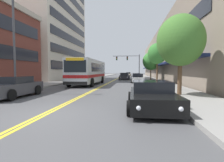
% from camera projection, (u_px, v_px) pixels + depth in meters
% --- Properties ---
extents(ground_plane, '(240.00, 240.00, 0.00)m').
position_uv_depth(ground_plane, '(118.00, 78.00, 43.90)').
color(ground_plane, '#4C4C4F').
extents(sidewalk_left, '(3.24, 106.00, 0.17)m').
position_uv_depth(sidewalk_left, '(91.00, 78.00, 44.73)').
color(sidewalk_left, gray).
rests_on(sidewalk_left, ground_plane).
extents(sidewalk_right, '(3.24, 106.00, 0.17)m').
position_uv_depth(sidewalk_right, '(147.00, 78.00, 43.07)').
color(sidewalk_right, gray).
rests_on(sidewalk_right, ground_plane).
extents(centre_line, '(0.34, 106.00, 0.01)m').
position_uv_depth(centre_line, '(118.00, 78.00, 43.90)').
color(centre_line, yellow).
rests_on(centre_line, ground_plane).
extents(office_tower_left, '(12.08, 20.34, 24.79)m').
position_uv_depth(office_tower_left, '(43.00, 20.00, 36.23)').
color(office_tower_left, beige).
rests_on(office_tower_left, ground_plane).
extents(storefront_row_right, '(9.10, 68.00, 10.76)m').
position_uv_depth(storefront_row_right, '(172.00, 56.00, 42.08)').
color(storefront_row_right, gray).
rests_on(storefront_row_right, ground_plane).
extents(city_bus, '(2.89, 10.85, 3.11)m').
position_uv_depth(city_bus, '(89.00, 71.00, 22.75)').
color(city_bus, silver).
rests_on(city_bus, ground_plane).
extents(car_dark_grey_parked_left_near, '(1.99, 4.69, 1.38)m').
position_uv_depth(car_dark_grey_parked_left_near, '(14.00, 87.00, 11.62)').
color(car_dark_grey_parked_left_near, '#38383D').
rests_on(car_dark_grey_parked_left_near, ground_plane).
extents(car_black_parked_right_foreground, '(2.20, 4.79, 1.27)m').
position_uv_depth(car_black_parked_right_foreground, '(152.00, 96.00, 8.06)').
color(car_black_parked_right_foreground, black).
rests_on(car_black_parked_right_foreground, ground_plane).
extents(car_silver_parked_right_mid, '(2.02, 4.32, 1.33)m').
position_uv_depth(car_silver_parked_right_mid, '(136.00, 77.00, 35.94)').
color(car_silver_parked_right_mid, '#B7B7BC').
rests_on(car_silver_parked_right_mid, ground_plane).
extents(car_white_parked_right_far, '(2.04, 4.78, 1.35)m').
position_uv_depth(car_white_parked_right_far, '(138.00, 78.00, 26.74)').
color(car_white_parked_right_far, white).
rests_on(car_white_parked_right_far, ground_plane).
extents(car_champagne_moving_lead, '(2.08, 4.48, 1.30)m').
position_uv_depth(car_champagne_moving_lead, '(126.00, 75.00, 51.05)').
color(car_champagne_moving_lead, beige).
rests_on(car_champagne_moving_lead, ground_plane).
extents(car_beige_moving_second, '(1.99, 4.30, 1.35)m').
position_uv_depth(car_beige_moving_second, '(128.00, 74.00, 63.70)').
color(car_beige_moving_second, '#BCAD89').
rests_on(car_beige_moving_second, ground_plane).
extents(car_charcoal_moving_third, '(2.15, 4.30, 1.42)m').
position_uv_depth(car_charcoal_moving_third, '(124.00, 76.00, 35.41)').
color(car_charcoal_moving_third, '#232328').
rests_on(car_charcoal_moving_third, ground_plane).
extents(traffic_signal_mast, '(6.88, 0.38, 5.98)m').
position_uv_depth(traffic_signal_mast, '(130.00, 61.00, 44.75)').
color(traffic_signal_mast, '#47474C').
rests_on(traffic_signal_mast, ground_plane).
extents(street_lamp_left_near, '(1.77, 0.28, 7.35)m').
position_uv_depth(street_lamp_left_near, '(17.00, 36.00, 12.97)').
color(street_lamp_left_near, '#47474C').
rests_on(street_lamp_left_near, ground_plane).
extents(street_tree_right_near, '(3.06, 3.06, 5.27)m').
position_uv_depth(street_tree_right_near, '(180.00, 41.00, 11.45)').
color(street_tree_right_near, brown).
rests_on(street_tree_right_near, sidewalk_right).
extents(street_tree_right_mid, '(2.41, 2.41, 5.14)m').
position_uv_depth(street_tree_right_mid, '(157.00, 54.00, 22.26)').
color(street_tree_right_mid, brown).
rests_on(street_tree_right_mid, sidewalk_right).
extents(street_tree_right_far, '(2.98, 2.98, 5.03)m').
position_uv_depth(street_tree_right_far, '(151.00, 61.00, 31.63)').
color(street_tree_right_far, brown).
rests_on(street_tree_right_far, sidewalk_right).
extents(fire_hydrant, '(0.36, 0.28, 0.91)m').
position_uv_depth(fire_hydrant, '(165.00, 86.00, 13.03)').
color(fire_hydrant, red).
rests_on(fire_hydrant, sidewalk_right).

